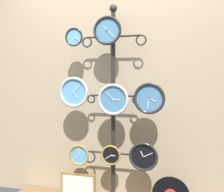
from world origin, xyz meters
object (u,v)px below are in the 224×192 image
at_px(clock_top_center, 107,31).
at_px(clock_bottom_left, 79,155).
at_px(clock_top_left, 74,37).
at_px(clock_middle_right, 149,98).
at_px(clock_bottom_center, 111,155).
at_px(clock_middle_left, 74,92).
at_px(display_stand, 113,131).
at_px(clock_middle_center, 113,100).
at_px(picture_frame, 78,186).
at_px(clock_bottom_right, 144,157).

distance_m(clock_top_center, clock_bottom_left, 1.29).
bearing_deg(clock_top_left, clock_middle_right, -2.22).
distance_m(clock_top_center, clock_bottom_center, 1.22).
bearing_deg(clock_middle_left, display_stand, 15.98).
bearing_deg(clock_top_left, clock_middle_center, -5.16).
xyz_separation_m(clock_middle_left, clock_middle_right, (0.76, 0.00, -0.05)).
bearing_deg(picture_frame, display_stand, 2.05).
relative_size(clock_top_left, clock_middle_center, 0.61).
bearing_deg(clock_middle_center, clock_top_left, 174.84).
height_order(clock_top_center, clock_bottom_center, clock_top_center).
xyz_separation_m(clock_middle_left, clock_bottom_right, (0.71, 0.01, -0.61)).
xyz_separation_m(clock_middle_left, clock_bottom_center, (0.38, 0.02, -0.62)).
distance_m(clock_middle_left, clock_middle_right, 0.76).
relative_size(clock_bottom_left, clock_bottom_center, 1.07).
xyz_separation_m(clock_middle_right, clock_bottom_center, (-0.38, 0.02, -0.57)).
height_order(clock_top_left, clock_bottom_left, clock_top_left).
bearing_deg(clock_bottom_right, clock_top_center, 177.49).
bearing_deg(clock_bottom_center, clock_bottom_left, 178.65).
xyz_separation_m(clock_middle_left, clock_middle_center, (0.41, -0.01, -0.06)).
height_order(clock_middle_center, clock_bottom_center, clock_middle_center).
height_order(clock_top_left, clock_bottom_center, clock_top_left).
distance_m(clock_top_center, clock_middle_left, 0.69).
relative_size(clock_top_center, clock_bottom_left, 1.31).
bearing_deg(clock_bottom_center, picture_frame, 169.43).
distance_m(clock_top_left, clock_middle_right, 0.97).
distance_m(clock_top_center, picture_frame, 1.64).
relative_size(display_stand, clock_top_left, 11.02).
distance_m(clock_top_left, clock_bottom_left, 1.20).
height_order(clock_middle_right, clock_bottom_center, clock_middle_right).
height_order(clock_top_left, picture_frame, clock_top_left).
bearing_deg(clock_top_center, clock_middle_left, -176.17).
bearing_deg(clock_bottom_center, clock_top_left, 178.79).
relative_size(clock_top_left, clock_bottom_center, 0.93).
relative_size(display_stand, clock_bottom_right, 7.35).
relative_size(clock_bottom_left, clock_bottom_right, 0.77).
relative_size(display_stand, clock_middle_center, 6.71).
height_order(display_stand, picture_frame, display_stand).
bearing_deg(clock_bottom_left, clock_bottom_center, -1.35).
bearing_deg(clock_bottom_right, picture_frame, 172.96).
height_order(clock_top_center, clock_middle_left, clock_top_center).
bearing_deg(picture_frame, clock_bottom_left, -54.44).
bearing_deg(clock_middle_right, clock_bottom_right, 173.67).
relative_size(clock_top_center, clock_bottom_right, 1.00).
height_order(clock_bottom_center, clock_bottom_right, clock_bottom_right).
height_order(clock_top_center, picture_frame, clock_top_center).
bearing_deg(clock_top_left, clock_bottom_right, -1.93).
distance_m(clock_top_center, clock_bottom_right, 1.26).
relative_size(clock_top_center, clock_middle_right, 0.95).
bearing_deg(picture_frame, clock_middle_right, -6.99).
height_order(clock_middle_left, clock_middle_center, clock_middle_left).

